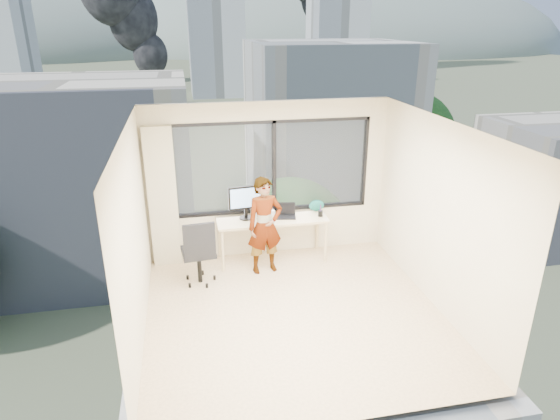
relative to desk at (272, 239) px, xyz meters
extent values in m
cube|color=beige|center=(0.00, -1.66, -0.38)|extent=(4.00, 4.00, 0.01)
cube|color=white|center=(0.00, -1.66, 2.23)|extent=(4.00, 4.00, 0.01)
cube|color=beige|center=(0.00, -3.66, 0.93)|extent=(4.00, 0.01, 2.60)
cube|color=beige|center=(-2.00, -1.66, 0.93)|extent=(0.01, 4.00, 2.60)
cube|color=beige|center=(2.00, -1.66, 0.93)|extent=(0.01, 4.00, 2.60)
cube|color=beige|center=(-1.72, 0.22, 0.77)|extent=(0.45, 0.14, 2.30)
cube|color=#CAB887|center=(0.00, 0.00, 0.00)|extent=(1.80, 0.60, 0.75)
imported|color=#2D2D33|center=(-0.18, -0.35, 0.41)|extent=(0.63, 0.47, 1.56)
cube|color=white|center=(-0.12, 0.22, 0.42)|extent=(0.39, 0.35, 0.08)
cube|color=black|center=(-0.19, -0.13, 0.38)|extent=(0.13, 0.07, 0.01)
cylinder|color=black|center=(0.80, -0.07, 0.42)|extent=(0.08, 0.08, 0.10)
ellipsoid|color=#0B4339|center=(0.80, 0.18, 0.47)|extent=(0.28, 0.20, 0.20)
cube|color=#515B3D|center=(0.00, 118.34, -14.38)|extent=(400.00, 400.00, 0.04)
cube|color=beige|center=(-9.00, 28.34, -7.38)|extent=(16.00, 12.00, 14.00)
cube|color=silver|center=(12.00, 36.34, -6.38)|extent=(14.00, 13.00, 16.00)
cube|color=silver|center=(8.00, 118.34, 0.62)|extent=(13.00, 13.00, 30.00)
cube|color=silver|center=(45.00, 138.34, -1.38)|extent=(15.00, 15.00, 26.00)
ellipsoid|color=slate|center=(100.00, 318.34, -14.38)|extent=(300.00, 220.00, 96.00)
camera|label=1|loc=(-1.32, -7.22, 3.41)|focal=31.11mm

